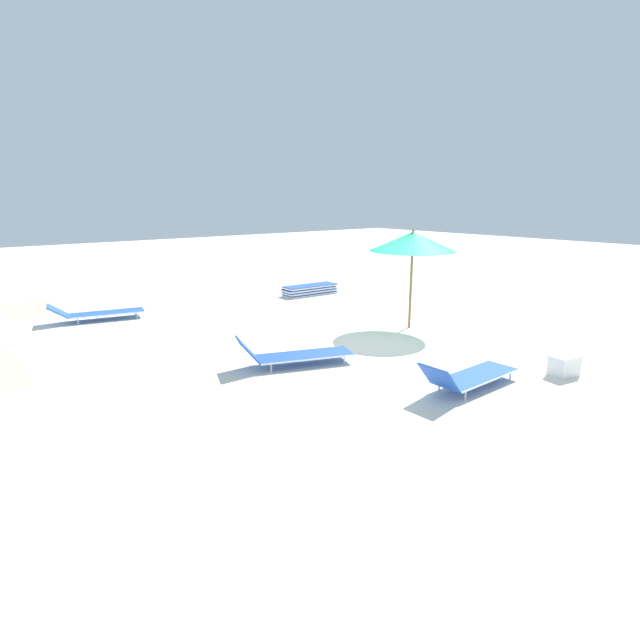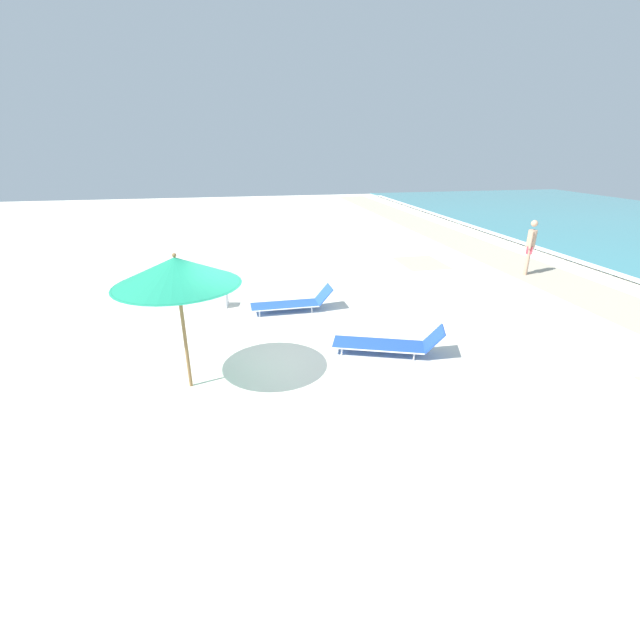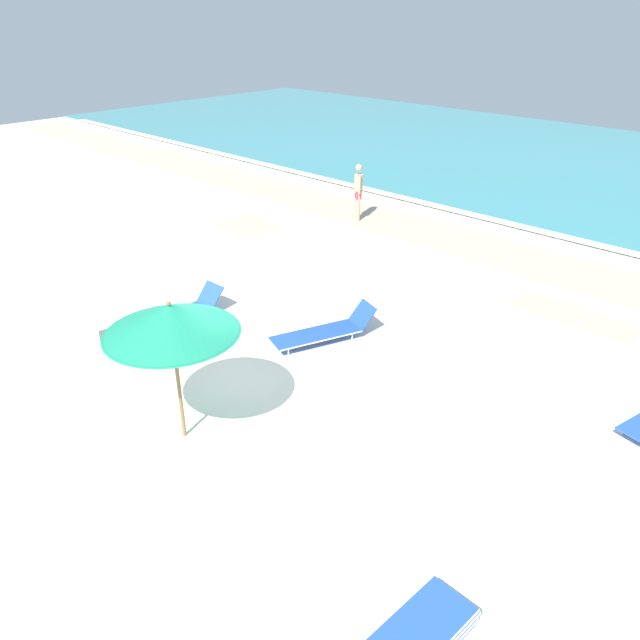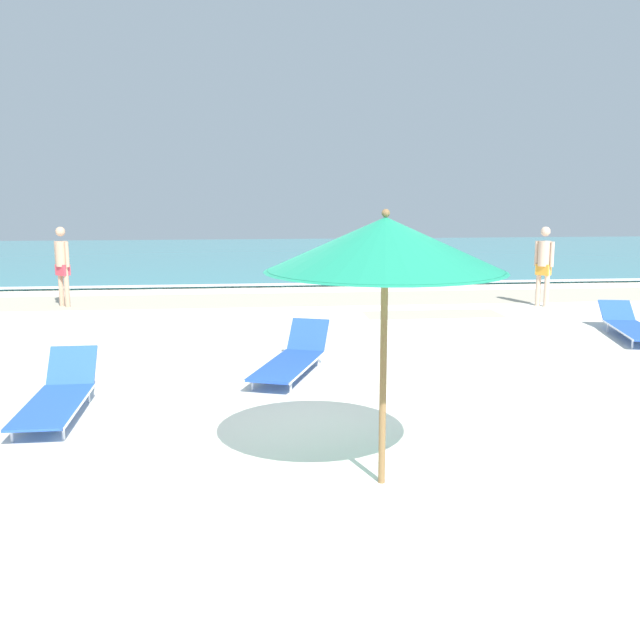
# 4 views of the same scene
# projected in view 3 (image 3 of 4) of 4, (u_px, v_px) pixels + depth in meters

# --- Properties ---
(ground_plane) EXTENTS (60.00, 60.00, 0.16)m
(ground_plane) POSITION_uv_depth(u_px,v_px,m) (238.00, 389.00, 11.37)
(ground_plane) COLOR silver
(beach_umbrella) EXTENTS (2.04, 2.04, 2.39)m
(beach_umbrella) POSITION_uv_depth(u_px,v_px,m) (171.00, 320.00, 9.08)
(beach_umbrella) COLOR olive
(beach_umbrella) RESTS_ON ground_plane
(sun_lounger_under_umbrella) EXTENTS (1.33, 2.27, 0.61)m
(sun_lounger_under_umbrella) POSITION_uv_depth(u_px,v_px,m) (325.00, 330.00, 12.76)
(sun_lounger_under_umbrella) COLOR blue
(sun_lounger_under_umbrella) RESTS_ON ground_plane
(sun_lounger_beside_umbrella) EXTENTS (0.65, 2.08, 0.60)m
(sun_lounger_beside_umbrella) POSITION_uv_depth(u_px,v_px,m) (181.00, 313.00, 13.46)
(sun_lounger_beside_umbrella) COLOR blue
(sun_lounger_beside_umbrella) RESTS_ON ground_plane
(beachgoer_shoreline_child) EXTENTS (0.36, 0.33, 1.76)m
(beachgoer_shoreline_child) POSITION_uv_depth(u_px,v_px,m) (358.00, 189.00, 19.38)
(beachgoer_shoreline_child) COLOR tan
(beachgoer_shoreline_child) RESTS_ON ground_plane
(cooler_box) EXTENTS (0.44, 0.56, 0.37)m
(cooler_box) POSITION_uv_depth(u_px,v_px,m) (84.00, 334.00, 12.68)
(cooler_box) COLOR white
(cooler_box) RESTS_ON ground_plane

